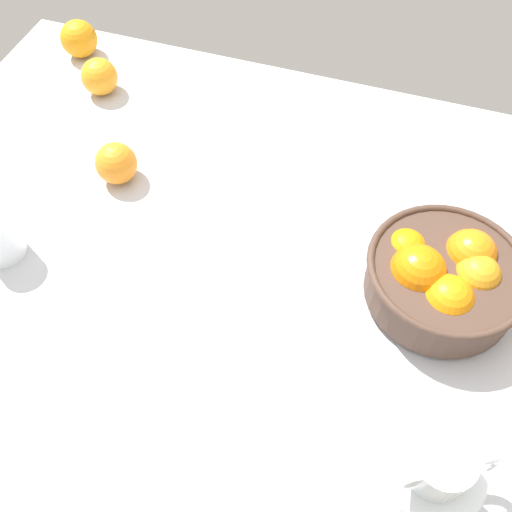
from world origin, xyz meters
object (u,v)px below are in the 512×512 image
object	(u,v)px
fruit_bowl	(443,278)
juice_pitcher	(423,484)
loose_orange_2	(99,77)
loose_orange_1	(79,39)
loose_orange_3	(116,163)

from	to	relation	value
fruit_bowl	juice_pitcher	bearing A→B (deg)	-87.07
loose_orange_2	loose_orange_1	bearing A→B (deg)	135.03
loose_orange_2	loose_orange_3	distance (cm)	25.58
loose_orange_3	loose_orange_2	bearing A→B (deg)	123.97
juice_pitcher	fruit_bowl	bearing A→B (deg)	92.93
fruit_bowl	loose_orange_1	world-z (taller)	fruit_bowl
fruit_bowl	loose_orange_3	world-z (taller)	fruit_bowl
fruit_bowl	loose_orange_3	bearing A→B (deg)	172.66
fruit_bowl	loose_orange_2	world-z (taller)	fruit_bowl
juice_pitcher	loose_orange_2	distance (cm)	95.70
loose_orange_2	loose_orange_3	bearing A→B (deg)	-56.03
juice_pitcher	loose_orange_3	distance (cm)	71.67
juice_pitcher	loose_orange_1	size ratio (longest dim) A/B	2.25
loose_orange_1	loose_orange_3	size ratio (longest dim) A/B	1.04
juice_pitcher	loose_orange_2	size ratio (longest dim) A/B	2.37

